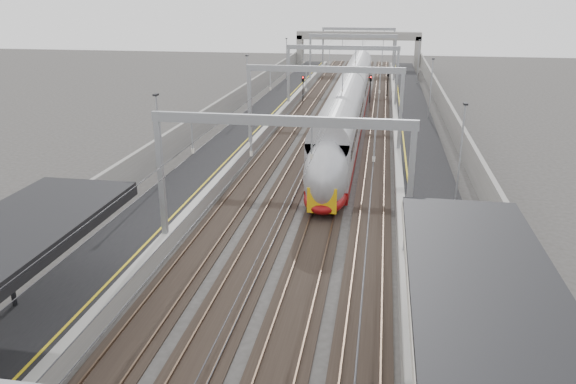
% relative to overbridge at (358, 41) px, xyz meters
% --- Properties ---
extents(platform_left, '(4.00, 120.00, 1.00)m').
position_rel_overbridge_xyz_m(platform_left, '(-8.00, -55.00, -4.81)').
color(platform_left, black).
rests_on(platform_left, ground).
extents(platform_right, '(4.00, 120.00, 1.00)m').
position_rel_overbridge_xyz_m(platform_right, '(8.00, -55.00, -4.81)').
color(platform_right, black).
rests_on(platform_right, ground).
extents(tracks, '(11.40, 140.00, 0.20)m').
position_rel_overbridge_xyz_m(tracks, '(0.00, -55.00, -5.26)').
color(tracks, black).
rests_on(tracks, ground).
extents(overhead_line, '(13.00, 140.00, 6.60)m').
position_rel_overbridge_xyz_m(overhead_line, '(0.00, -48.38, 0.83)').
color(overhead_line, gray).
rests_on(overhead_line, platform_left).
extents(overbridge, '(22.00, 2.20, 6.90)m').
position_rel_overbridge_xyz_m(overbridge, '(0.00, 0.00, 0.00)').
color(overbridge, gray).
rests_on(overbridge, ground).
extents(wall_left, '(0.30, 120.00, 3.20)m').
position_rel_overbridge_xyz_m(wall_left, '(-11.20, -55.00, -3.71)').
color(wall_left, gray).
rests_on(wall_left, ground).
extents(wall_right, '(0.30, 120.00, 3.20)m').
position_rel_overbridge_xyz_m(wall_right, '(11.20, -55.00, -3.71)').
color(wall_right, gray).
rests_on(wall_right, ground).
extents(train, '(2.84, 51.84, 4.49)m').
position_rel_overbridge_xyz_m(train, '(1.50, -48.46, -3.11)').
color(train, maroon).
rests_on(train, ground).
extents(signal_green, '(0.32, 0.32, 3.48)m').
position_rel_overbridge_xyz_m(signal_green, '(-5.20, -33.41, -2.89)').
color(signal_green, black).
rests_on(signal_green, ground).
extents(signal_red_near, '(0.32, 0.32, 3.48)m').
position_rel_overbridge_xyz_m(signal_red_near, '(3.20, -31.73, -2.89)').
color(signal_red_near, black).
rests_on(signal_red_near, ground).
extents(signal_red_far, '(0.32, 0.32, 3.48)m').
position_rel_overbridge_xyz_m(signal_red_far, '(5.40, -26.82, -2.89)').
color(signal_red_far, black).
rests_on(signal_red_far, ground).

